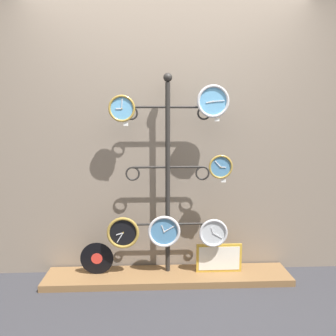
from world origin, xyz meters
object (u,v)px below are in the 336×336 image
Objects in this scene: clock_middle_right at (221,167)px; clock_top_right at (213,101)px; clock_bottom_center at (164,231)px; vinyl_record at (97,258)px; clock_top_left at (122,109)px; clock_bottom_left at (123,233)px; clock_bottom_right at (213,233)px; picture_frame at (219,258)px; display_stand at (168,209)px.

clock_top_right is at bearing 159.97° from clock_middle_right.
clock_bottom_center is 0.66m from vinyl_record.
clock_middle_right is 0.72× the size of clock_bottom_center.
clock_top_left is 0.78× the size of clock_bottom_center.
clock_middle_right is 0.73× the size of clock_bottom_left.
clock_bottom_right is at bearing -4.26° from vinyl_record.
clock_top_right is at bearing -0.87° from clock_top_left.
clock_bottom_right is at bearing -3.44° from clock_bottom_center.
clock_middle_right is 1.37m from vinyl_record.
clock_bottom_right is (-0.05, -0.00, -0.58)m from clock_middle_right.
clock_middle_right is 0.85m from picture_frame.
clock_middle_right is 0.59m from clock_bottom_right.
clock_top_left is (-0.38, -0.07, 0.89)m from display_stand.
clock_bottom_right is at bearing -56.84° from clock_top_right.
clock_bottom_center is at bearing -111.94° from display_stand.
clock_top_left is 1.59m from picture_frame.
vinyl_record is at bearing 176.19° from clock_middle_right.
display_stand is 0.44m from clock_bottom_left.
clock_bottom_center is at bearing -2.69° from clock_top_left.
clock_top_right is 1.08× the size of clock_bottom_right.
picture_frame is at bearing 2.01° from clock_top_left.
clock_bottom_left is 0.95× the size of vinyl_record.
vinyl_record is (-0.25, 0.03, -1.32)m from clock_top_left.
clock_top_right is (0.76, -0.01, 0.06)m from clock_top_left.
clock_bottom_center is at bearing -174.74° from picture_frame.
clock_top_left is 0.88× the size of clock_bottom_right.
clock_bottom_right is at bearing -16.28° from display_stand.
display_stand reaches higher than clock_top_left.
clock_bottom_right is 0.28m from picture_frame.
clock_top_left is 0.80× the size of clock_bottom_left.
clock_top_right is at bearing -155.64° from picture_frame.
display_stand is 6.50× the size of clock_bottom_left.
clock_bottom_left is at bearing 179.01° from clock_bottom_right.
vinyl_record reaches higher than picture_frame.
clock_bottom_center is at bearing 1.97° from clock_bottom_left.
vinyl_record is (-0.64, -0.04, -0.44)m from display_stand.
clock_top_left is at bearing 71.93° from clock_bottom_left.
clock_middle_right reaches higher than picture_frame.
picture_frame is at bearing 24.36° from clock_top_right.
picture_frame is (0.09, 0.04, -1.40)m from clock_top_right.
display_stand is at bearing 10.75° from clock_top_left.
clock_top_left is at bearing -177.99° from picture_frame.
picture_frame is at bearing 45.30° from clock_bottom_right.
vinyl_record is (-0.24, 0.06, -0.26)m from clock_bottom_left.
clock_bottom_center is (0.36, 0.01, 0.00)m from clock_bottom_left.
clock_bottom_left is (-0.39, -0.10, -0.18)m from display_stand.
clock_top_right reaches higher than clock_bottom_right.
clock_top_left is at bearing -169.25° from display_stand.
picture_frame is at bearing 3.89° from clock_bottom_left.
clock_top_left is 0.82× the size of clock_top_right.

